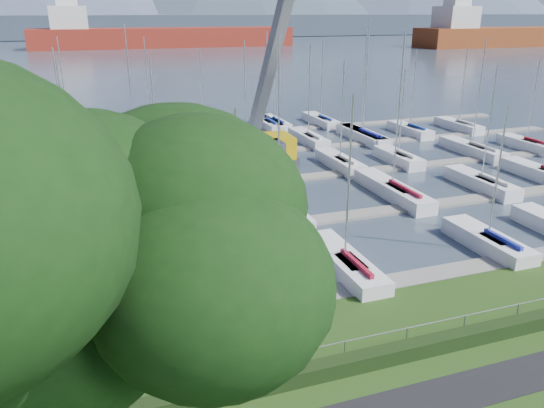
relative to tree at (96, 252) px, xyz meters
name	(u,v)px	position (x,y,z in m)	size (l,w,h in m)	color
path	(403,407)	(10.12, 4.20, -9.87)	(160.00, 2.00, 0.04)	black
water	(101,43)	(10.12, 267.20, -10.28)	(800.00, 540.00, 0.20)	#3C4857
hedge	(370,359)	(10.12, 6.80, -9.53)	(80.00, 0.70, 0.70)	black
fence	(366,337)	(10.12, 7.20, -8.68)	(0.04, 0.04, 80.00)	gray
foothill	(95,26)	(10.12, 337.20, -3.88)	(900.00, 80.00, 12.00)	#3B4657
docks	(219,187)	(10.12, 33.20, -10.10)	(90.00, 41.60, 0.25)	slate
tree	(96,252)	(0.00, 0.00, 0.00)	(8.78, 8.75, 14.10)	black
crane	(276,119)	(15.38, 33.18, -4.55)	(5.35, 13.25, 22.35)	#525659
cargo_ship_mid	(155,38)	(30.61, 226.17, -6.41)	(107.80, 18.24, 21.50)	maroon
cargo_ship_east	(508,37)	(176.42, 183.81, -6.29)	(94.16, 18.13, 21.50)	brown
sailboat_fleet	(197,114)	(9.32, 37.22, -4.44)	(74.99, 49.35, 13.76)	navy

